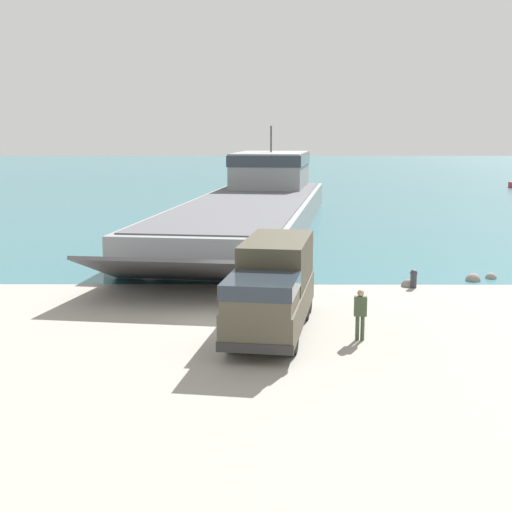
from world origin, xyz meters
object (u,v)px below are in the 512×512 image
at_px(military_truck, 273,287).
at_px(landing_craft, 256,200).
at_px(soldier_on_ramp, 360,311).
at_px(mooring_bollard, 414,278).

bearing_deg(military_truck, landing_craft, -169.72).
bearing_deg(landing_craft, soldier_on_ramp, -75.40).
height_order(landing_craft, mooring_bollard, landing_craft).
bearing_deg(landing_craft, mooring_bollard, -64.70).
height_order(landing_craft, soldier_on_ramp, landing_craft).
bearing_deg(landing_craft, military_truck, -80.69).
relative_size(landing_craft, soldier_on_ramp, 24.63).
height_order(military_truck, soldier_on_ramp, military_truck).
height_order(soldier_on_ramp, mooring_bollard, soldier_on_ramp).
relative_size(military_truck, mooring_bollard, 9.58).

